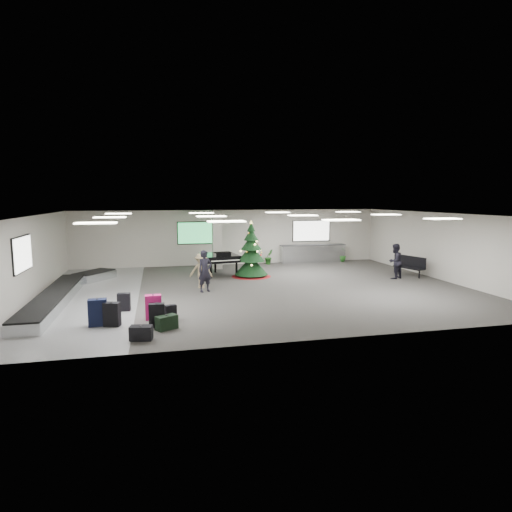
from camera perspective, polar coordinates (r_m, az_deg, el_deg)
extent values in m
plane|color=#3B3835|center=(18.63, 0.27, -4.32)|extent=(18.00, 18.00, 0.00)
cube|color=beige|center=(25.19, -3.39, 2.51)|extent=(18.00, 0.02, 3.20)
cube|color=beige|center=(11.75, 8.17, -3.60)|extent=(18.00, 0.02, 3.20)
cube|color=beige|center=(18.51, -27.96, -0.28)|extent=(0.02, 14.00, 3.20)
cube|color=beige|center=(22.22, 23.50, 1.18)|extent=(0.02, 14.00, 3.20)
cube|color=silver|center=(18.23, 0.28, 5.56)|extent=(18.00, 14.00, 0.02)
cube|color=slate|center=(18.37, -21.59, -5.04)|extent=(4.00, 14.00, 0.01)
cube|color=#A4A196|center=(23.66, -5.21, 2.15)|extent=(0.50, 0.50, 3.20)
cube|color=green|center=(24.86, -7.93, 3.07)|extent=(2.20, 0.08, 1.30)
cube|color=white|center=(26.41, 7.40, 3.35)|extent=(2.40, 0.08, 1.30)
cube|color=white|center=(17.51, -28.70, 0.25)|extent=(0.08, 2.10, 1.30)
cube|color=white|center=(13.87, -20.55, 4.14)|extent=(1.20, 0.60, 0.04)
cube|color=white|center=(17.84, -18.90, 4.91)|extent=(1.20, 0.60, 0.04)
cube|color=white|center=(21.82, -17.85, 5.40)|extent=(1.20, 0.60, 0.04)
cube|color=white|center=(13.92, -3.96, 4.62)|extent=(1.20, 0.60, 0.04)
cube|color=white|center=(17.88, -6.00, 5.29)|extent=(1.20, 0.60, 0.04)
cube|color=white|center=(21.85, -7.30, 5.71)|extent=(1.20, 0.60, 0.04)
cube|color=white|center=(15.08, 11.27, 4.73)|extent=(1.20, 0.60, 0.04)
cube|color=white|center=(18.79, 6.25, 5.40)|extent=(1.20, 0.60, 0.04)
cube|color=white|center=(22.61, 2.89, 5.83)|extent=(1.20, 0.60, 0.04)
cube|color=white|center=(17.12, 23.62, 4.57)|extent=(1.20, 0.60, 0.04)
cube|color=white|center=(20.46, 16.93, 5.30)|extent=(1.20, 0.60, 0.04)
cube|color=white|center=(24.01, 12.16, 5.77)|extent=(1.20, 0.60, 0.04)
cube|color=silver|center=(17.55, -25.34, -5.19)|extent=(1.00, 8.00, 0.38)
cube|color=black|center=(17.51, -25.38, -4.52)|extent=(0.95, 7.90, 0.05)
cube|color=silver|center=(21.86, -20.75, -2.52)|extent=(1.97, 2.21, 0.38)
cube|color=black|center=(21.82, -20.78, -1.98)|extent=(1.87, 2.10, 0.05)
cube|color=silver|center=(26.27, 7.57, 0.31)|extent=(4.00, 0.60, 1.05)
cube|color=#323235|center=(26.21, 7.59, 1.47)|extent=(4.05, 0.65, 0.04)
cube|color=black|center=(13.87, -18.65, -7.39)|extent=(0.53, 0.39, 0.74)
cube|color=black|center=(13.77, -18.72, -5.85)|extent=(0.07, 0.16, 0.02)
cube|color=black|center=(13.43, -13.08, -7.70)|extent=(0.48, 0.26, 0.73)
cube|color=black|center=(13.34, -13.13, -6.15)|extent=(0.04, 0.15, 0.02)
cube|color=#D21B6F|center=(14.27, -13.53, -6.65)|extent=(0.53, 0.31, 0.80)
cube|color=black|center=(14.17, -13.58, -5.03)|extent=(0.04, 0.18, 0.02)
cube|color=black|center=(15.19, -13.52, -6.29)|extent=(0.36, 0.21, 0.53)
cube|color=black|center=(15.13, -13.56, -5.27)|extent=(0.03, 0.12, 0.02)
cube|color=black|center=(14.05, -20.35, -7.08)|extent=(0.56, 0.35, 0.84)
cube|color=black|center=(13.95, -20.44, -5.37)|extent=(0.04, 0.19, 0.02)
cube|color=black|center=(13.18, -11.83, -8.66)|extent=(0.70, 0.58, 0.42)
cube|color=black|center=(13.12, -11.86, -7.74)|extent=(0.12, 0.18, 0.02)
cube|color=black|center=(14.05, -11.28, -7.42)|extent=(0.39, 0.28, 0.51)
cube|color=black|center=(13.99, -11.31, -6.39)|extent=(0.06, 0.11, 0.02)
cube|color=black|center=(15.58, -17.20, -5.89)|extent=(0.44, 0.28, 0.63)
cube|color=black|center=(15.51, -17.25, -4.73)|extent=(0.04, 0.15, 0.02)
cube|color=black|center=(12.40, -15.07, -9.87)|extent=(0.66, 0.44, 0.40)
cube|color=black|center=(12.34, -15.10, -8.95)|extent=(0.07, 0.20, 0.02)
cone|color=maroon|center=(21.39, -0.64, -2.57)|extent=(1.98, 1.98, 0.12)
cylinder|color=#3F2819|center=(21.36, -0.64, -2.05)|extent=(0.12, 0.12, 0.52)
cone|color=black|center=(21.30, -0.64, -1.22)|extent=(1.66, 1.66, 0.94)
cone|color=black|center=(21.22, -0.65, 0.44)|extent=(1.35, 1.35, 0.83)
cone|color=black|center=(21.16, -0.65, 1.84)|extent=(1.04, 1.04, 0.73)
cone|color=black|center=(21.12, -0.65, 2.96)|extent=(0.73, 0.73, 0.62)
cone|color=black|center=(21.09, -0.65, 3.95)|extent=(0.42, 0.42, 0.47)
cone|color=#FFE566|center=(21.08, -0.65, 4.57)|extent=(0.17, 0.17, 0.19)
cube|color=black|center=(21.80, -4.92, -0.17)|extent=(1.96, 2.15, 0.31)
cube|color=black|center=(20.82, -4.10, -0.78)|extent=(1.63, 0.56, 0.11)
cube|color=white|center=(20.78, -4.08, -0.61)|extent=(1.44, 0.36, 0.02)
cube|color=black|center=(21.04, -4.33, 0.15)|extent=(0.77, 0.14, 0.24)
cylinder|color=black|center=(20.97, -6.04, -1.96)|extent=(0.11, 0.11, 0.75)
cylinder|color=black|center=(21.35, -2.62, -1.75)|extent=(0.11, 0.11, 0.75)
cylinder|color=black|center=(22.61, -5.45, -1.25)|extent=(0.11, 0.11, 0.75)
cube|color=black|center=(22.68, 19.73, -1.46)|extent=(0.96, 1.67, 0.06)
cylinder|color=black|center=(22.19, 20.59, -2.31)|extent=(0.06, 0.06, 0.42)
cylinder|color=black|center=(23.24, 18.87, -1.79)|extent=(0.06, 0.06, 0.42)
cube|color=black|center=(22.77, 20.28, -0.70)|extent=(0.50, 1.53, 0.53)
imported|color=black|center=(17.92, -6.81, -2.01)|extent=(0.75, 0.65, 1.75)
imported|color=#937E5B|center=(18.71, -7.35, -1.97)|extent=(1.08, 0.78, 1.52)
imported|color=black|center=(21.73, 18.03, -0.68)|extent=(1.03, 0.94, 1.71)
imported|color=#144014|center=(25.24, 1.73, -0.11)|extent=(0.59, 0.53, 0.89)
imported|color=#144014|center=(26.82, 11.39, 0.21)|extent=(0.65, 0.65, 0.89)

